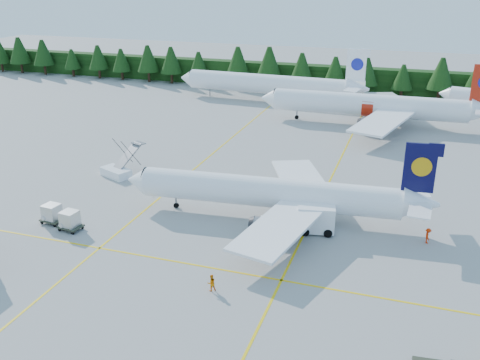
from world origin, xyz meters
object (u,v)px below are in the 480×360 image
(airstairs, at_px, (118,170))
(service_truck, at_px, (305,218))
(airliner_red, at_px, (364,105))
(airliner_navy, at_px, (263,192))

(airstairs, xyz_separation_m, service_truck, (29.20, -8.72, 0.69))
(airliner_red, distance_m, airstairs, 49.81)
(airliner_navy, height_order, airstairs, airliner_navy)
(airliner_red, height_order, service_truck, airliner_red)
(airliner_red, xyz_separation_m, service_truck, (-1.09, -48.17, -2.13))
(airliner_navy, xyz_separation_m, service_truck, (5.57, -2.16, -1.56))
(airliner_navy, height_order, service_truck, airliner_navy)
(airstairs, relative_size, service_truck, 1.00)
(airliner_navy, relative_size, service_truck, 5.17)
(airliner_red, relative_size, airstairs, 6.08)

